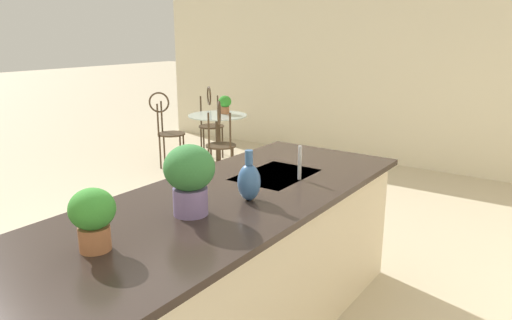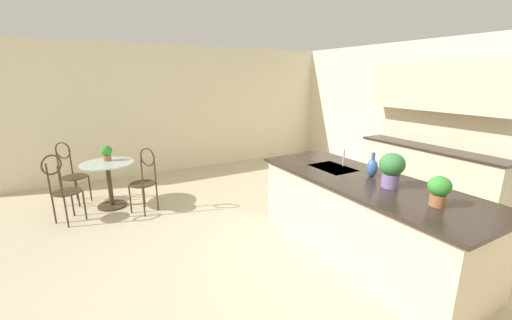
{
  "view_description": "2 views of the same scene",
  "coord_description": "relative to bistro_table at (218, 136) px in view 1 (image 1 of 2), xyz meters",
  "views": [
    {
      "loc": [
        2.31,
        2.49,
        1.84
      ],
      "look_at": [
        -0.67,
        0.4,
        0.86
      ],
      "focal_mm": 33.57,
      "sensor_mm": 36.0,
      "label": 1
    },
    {
      "loc": [
        2.68,
        -1.92,
        2.06
      ],
      "look_at": [
        -1.32,
        0.31,
        0.85
      ],
      "focal_mm": 22.15,
      "sensor_mm": 36.0,
      "label": 2
    }
  ],
  "objects": [
    {
      "name": "chair_near_window",
      "position": [
        0.35,
        -0.63,
        0.13
      ],
      "size": [
        0.53,
        0.53,
        1.04
      ],
      "color": "#3D2D1E",
      "rests_on": "ground"
    },
    {
      "name": "sink_faucet",
      "position": [
        2.41,
        2.67,
        0.58
      ],
      "size": [
        0.02,
        0.02,
        0.22
      ],
      "primitive_type": "cylinder",
      "color": "#B2B5BA",
      "rests_on": "kitchen_island"
    },
    {
      "name": "wall_left_window",
      "position": [
        -1.6,
        1.64,
        0.9
      ],
      "size": [
        0.12,
        7.8,
        2.7
      ],
      "primitive_type": "cube",
      "color": "beige",
      "rests_on": "ground"
    },
    {
      "name": "ground_plane",
      "position": [
        2.66,
        1.64,
        -0.45
      ],
      "size": [
        40.0,
        40.0,
        0.0
      ],
      "primitive_type": "plane",
      "color": "beige"
    },
    {
      "name": "chair_toward_desk",
      "position": [
        0.52,
        0.46,
        0.13
      ],
      "size": [
        0.53,
        0.53,
        1.04
      ],
      "color": "#3D2D1E",
      "rests_on": "ground"
    },
    {
      "name": "potted_plant_on_table",
      "position": [
        -0.14,
        0.02,
        0.44
      ],
      "size": [
        0.18,
        0.18,
        0.25
      ],
      "color": "#9E603D",
      "rests_on": "bistro_table"
    },
    {
      "name": "potted_plant_counter_near",
      "position": [
        3.26,
        2.51,
        0.68
      ],
      "size": [
        0.26,
        0.26,
        0.37
      ],
      "color": "#7A669E",
      "rests_on": "kitchen_island"
    },
    {
      "name": "chair_by_island",
      "position": [
        -0.46,
        -0.53,
        0.13
      ],
      "size": [
        0.54,
        0.54,
        1.04
      ],
      "color": "#3D2D1E",
      "rests_on": "ground"
    },
    {
      "name": "vase_on_counter",
      "position": [
        2.91,
        2.63,
        0.58
      ],
      "size": [
        0.13,
        0.13,
        0.29
      ],
      "color": "#386099",
      "rests_on": "kitchen_island"
    },
    {
      "name": "potted_plant_counter_far",
      "position": [
        3.81,
        2.46,
        0.63
      ],
      "size": [
        0.2,
        0.2,
        0.28
      ],
      "color": "#9E603D",
      "rests_on": "kitchen_island"
    },
    {
      "name": "kitchen_island",
      "position": [
        2.95,
        2.49,
        0.02
      ],
      "size": [
        2.8,
        1.06,
        0.92
      ],
      "color": "beige",
      "rests_on": "ground"
    },
    {
      "name": "bistro_table",
      "position": [
        0.0,
        0.0,
        0.0
      ],
      "size": [
        0.8,
        0.8,
        0.74
      ],
      "color": "#3D2D1E",
      "rests_on": "ground"
    }
  ]
}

